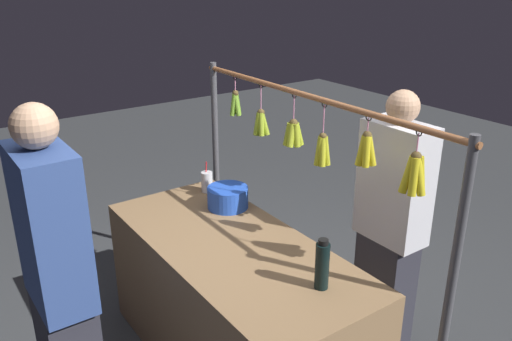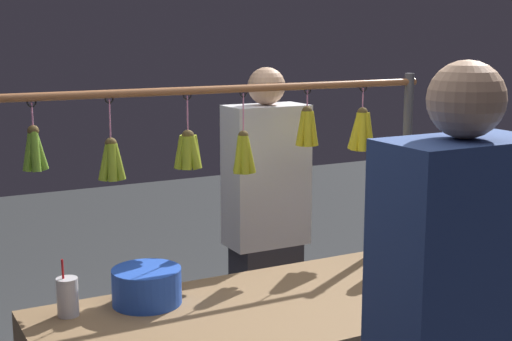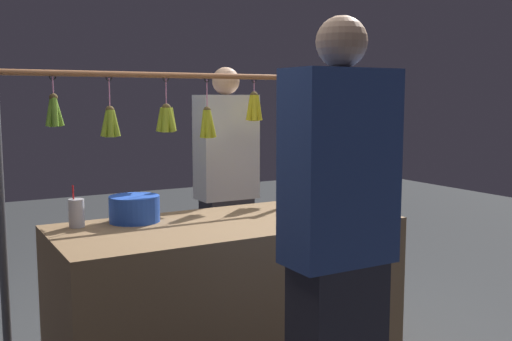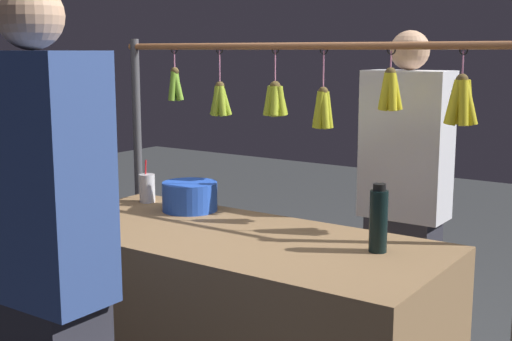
% 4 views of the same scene
% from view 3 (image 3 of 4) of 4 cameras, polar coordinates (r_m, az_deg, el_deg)
% --- Properties ---
extents(market_counter, '(1.72, 0.76, 0.80)m').
position_cam_3_polar(market_counter, '(3.13, -2.75, -12.12)').
color(market_counter, olive).
rests_on(market_counter, ground).
extents(display_rack, '(2.06, 0.12, 1.59)m').
position_cam_3_polar(display_rack, '(3.44, -5.92, 2.20)').
color(display_rack, '#4C4C51').
rests_on(display_rack, ground).
extents(water_bottle, '(0.07, 0.07, 0.25)m').
position_cam_3_polar(water_bottle, '(3.39, 5.18, -1.53)').
color(water_bottle, black).
rests_on(water_bottle, market_counter).
extents(blue_bucket, '(0.25, 0.25, 0.13)m').
position_cam_3_polar(blue_bucket, '(3.06, -11.59, -3.62)').
color(blue_bucket, blue).
rests_on(blue_bucket, market_counter).
extents(drink_cup, '(0.08, 0.08, 0.21)m').
position_cam_3_polar(drink_cup, '(3.00, -16.86, -3.93)').
color(drink_cup, silver).
rests_on(drink_cup, market_counter).
extents(vendor_person, '(0.38, 0.21, 1.62)m').
position_cam_3_polar(vendor_person, '(3.89, -2.85, -2.23)').
color(vendor_person, '#2D2D38').
rests_on(vendor_person, ground).
extents(customer_person, '(0.41, 0.22, 1.72)m').
position_cam_3_polar(customer_person, '(2.25, 7.90, -7.91)').
color(customer_person, '#2D2D38').
rests_on(customer_person, ground).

